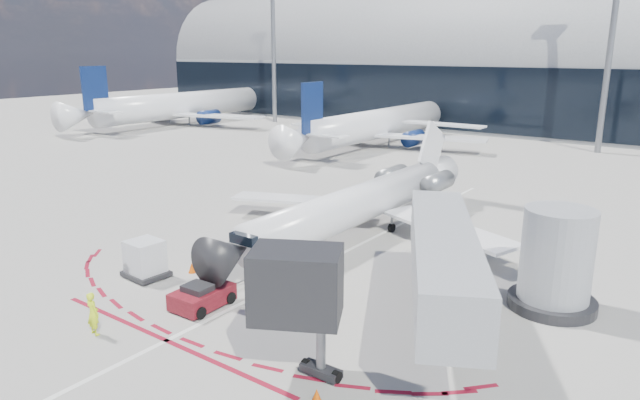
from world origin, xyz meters
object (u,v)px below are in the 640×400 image
Objects in this scene: uld_container at (145,259)px; regional_jet at (365,201)px; pushback_tug at (202,296)px; ramp_worker at (93,313)px.

regional_jet is at bearing 71.90° from uld_container.
ramp_worker is (-1.67, -4.57, 0.43)m from pushback_tug.
regional_jet is 14.14m from pushback_tug.
regional_jet is 13.68× the size of ramp_worker.
uld_container is (-3.46, 5.29, 0.05)m from ramp_worker.
pushback_tug is (-0.22, -14.04, -1.66)m from regional_jet.
pushback_tug is 4.88m from ramp_worker.
uld_container reaches higher than pushback_tug.
regional_jet is 11.50× the size of uld_container.
uld_container is at bearing -52.64° from ramp_worker.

